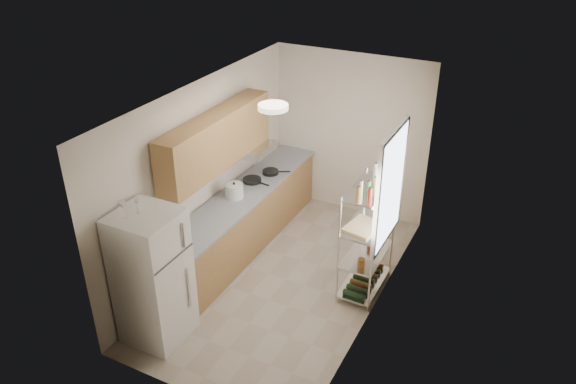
% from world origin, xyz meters
% --- Properties ---
extents(room, '(2.52, 4.42, 2.62)m').
position_xyz_m(room, '(0.00, 0.00, 1.30)').
color(room, '#AC9E8B').
rests_on(room, ground).
extents(counter_run, '(0.63, 3.51, 0.90)m').
position_xyz_m(counter_run, '(-0.92, 0.44, 0.45)').
color(counter_run, '#A37F45').
rests_on(counter_run, ground).
extents(upper_cabinets, '(0.33, 2.20, 0.72)m').
position_xyz_m(upper_cabinets, '(-1.05, 0.10, 1.81)').
color(upper_cabinets, '#A37F45').
rests_on(upper_cabinets, room).
extents(range_hood, '(0.50, 0.60, 0.12)m').
position_xyz_m(range_hood, '(-1.00, 0.90, 1.39)').
color(range_hood, '#B7BABC').
rests_on(range_hood, room).
extents(window, '(0.06, 1.00, 1.46)m').
position_xyz_m(window, '(1.23, 0.35, 1.55)').
color(window, white).
rests_on(window, room).
extents(bakers_rack, '(0.45, 0.90, 1.73)m').
position_xyz_m(bakers_rack, '(1.00, 0.30, 1.11)').
color(bakers_rack, silver).
rests_on(bakers_rack, ground).
extents(ceiling_dome, '(0.34, 0.34, 0.05)m').
position_xyz_m(ceiling_dome, '(0.00, -0.30, 2.57)').
color(ceiling_dome, white).
rests_on(ceiling_dome, room).
extents(refrigerator, '(0.68, 0.68, 1.65)m').
position_xyz_m(refrigerator, '(-0.87, -1.61, 0.83)').
color(refrigerator, white).
rests_on(refrigerator, ground).
extents(wine_glass_a, '(0.07, 0.07, 0.20)m').
position_xyz_m(wine_glass_a, '(-0.99, -1.77, 1.75)').
color(wine_glass_a, silver).
rests_on(wine_glass_a, refrigerator).
extents(wine_glass_b, '(0.06, 0.06, 0.18)m').
position_xyz_m(wine_glass_b, '(-0.94, -1.61, 1.74)').
color(wine_glass_b, silver).
rests_on(wine_glass_b, refrigerator).
extents(rice_cooker, '(0.25, 0.25, 0.20)m').
position_xyz_m(rice_cooker, '(-0.95, 0.29, 1.00)').
color(rice_cooker, silver).
rests_on(rice_cooker, counter_run).
extents(frying_pan_large, '(0.31, 0.31, 0.05)m').
position_xyz_m(frying_pan_large, '(-0.97, 0.81, 0.92)').
color(frying_pan_large, black).
rests_on(frying_pan_large, counter_run).
extents(frying_pan_small, '(0.33, 0.33, 0.05)m').
position_xyz_m(frying_pan_small, '(-0.85, 1.16, 0.92)').
color(frying_pan_small, black).
rests_on(frying_pan_small, counter_run).
extents(cutting_board, '(0.43, 0.51, 0.03)m').
position_xyz_m(cutting_board, '(0.98, 0.17, 1.03)').
color(cutting_board, tan).
rests_on(cutting_board, bakers_rack).
extents(espresso_machine, '(0.17, 0.25, 0.28)m').
position_xyz_m(espresso_machine, '(1.12, 0.55, 1.15)').
color(espresso_machine, black).
rests_on(espresso_machine, bakers_rack).
extents(storage_bag, '(0.12, 0.16, 0.17)m').
position_xyz_m(storage_bag, '(1.01, 0.57, 0.65)').
color(storage_bag, '#973112').
rests_on(storage_bag, bakers_rack).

